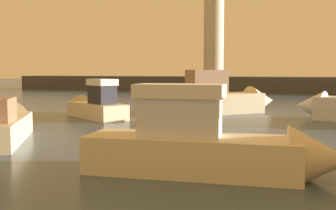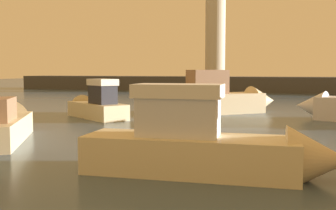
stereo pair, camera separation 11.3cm
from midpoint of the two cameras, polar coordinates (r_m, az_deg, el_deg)
ground_plane at (r=31.32m, az=9.84°, el=-0.88°), size 220.00×220.00×0.00m
breakwater at (r=60.30m, az=14.57°, el=2.82°), size 83.91×6.03×2.24m
lighthouse at (r=62.13m, az=6.47°, el=11.89°), size 3.00×3.00×17.94m
motorboat_1 at (r=20.13m, az=-22.78°, el=-2.45°), size 5.79×7.61×2.54m
motorboat_2 at (r=29.82m, az=8.09°, el=0.80°), size 8.07×7.86×3.51m
motorboat_3 at (r=27.42m, az=-10.90°, el=-0.08°), size 6.48×5.09×2.91m
motorboat_6 at (r=12.01m, az=6.93°, el=-5.91°), size 7.88×2.69×3.01m
mooring_buoy at (r=17.10m, az=4.80°, el=-4.37°), size 0.70×0.70×0.70m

